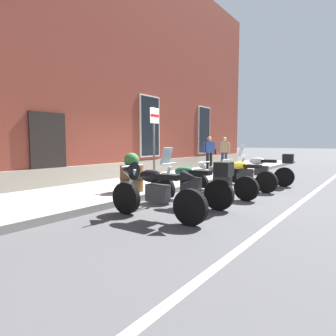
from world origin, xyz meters
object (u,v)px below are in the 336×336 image
pedestrian_blue_top (209,151)px  motorcycle_silver_touring (264,169)px  motorcycle_grey_naked (220,180)px  motorcycle_green_touring (193,182)px  parking_sign (154,135)px  barrel_planter (132,175)px  motorcycle_yellow_naked (243,175)px  motorcycle_black_sport (152,189)px  pedestrian_tan_coat (224,151)px

pedestrian_blue_top → motorcycle_silver_touring: bearing=-129.4°
pedestrian_blue_top → motorcycle_grey_naked: bearing=-149.3°
motorcycle_green_touring → motorcycle_grey_naked: (1.35, 0.00, -0.08)m
pedestrian_blue_top → parking_sign: (-6.11, -1.46, 0.63)m
motorcycle_green_touring → barrel_planter: 1.95m
motorcycle_yellow_naked → motorcycle_silver_touring: bearing=-7.1°
motorcycle_yellow_naked → pedestrian_blue_top: (4.42, 3.52, 0.56)m
motorcycle_grey_naked → motorcycle_silver_touring: 2.84m
pedestrian_blue_top → barrel_planter: (-7.15, -1.54, -0.45)m
pedestrian_blue_top → parking_sign: size_ratio=0.68×
motorcycle_black_sport → barrel_planter: 2.29m
pedestrian_blue_top → motorcycle_green_touring: bearing=-154.2°
motorcycle_silver_touring → pedestrian_tan_coat: bearing=40.0°
motorcycle_yellow_naked → barrel_planter: barrel_planter is taller
motorcycle_yellow_naked → motorcycle_green_touring: bearing=179.3°
pedestrian_blue_top → barrel_planter: bearing=-167.8°
barrel_planter → pedestrian_tan_coat: bearing=8.4°
motorcycle_grey_naked → motorcycle_yellow_naked: same height
motorcycle_grey_naked → pedestrian_tan_coat: 7.51m
barrel_planter → motorcycle_black_sport: bearing=-126.5°
motorcycle_black_sport → parking_sign: size_ratio=0.92×
motorcycle_green_touring → barrel_planter: motorcycle_green_touring is taller
motorcycle_black_sport → motorcycle_green_touring: bearing=-4.6°
motorcycle_silver_touring → pedestrian_blue_top: size_ratio=1.37×
pedestrian_tan_coat → parking_sign: bearing=-171.1°
motorcycle_black_sport → motorcycle_grey_naked: 2.66m
motorcycle_black_sport → barrel_planter: size_ratio=2.08×
motorcycle_grey_naked → motorcycle_yellow_naked: size_ratio=0.98×
motorcycle_black_sport → parking_sign: (2.40, 1.92, 1.08)m
motorcycle_silver_touring → pedestrian_tan_coat: (3.97, 3.34, 0.46)m
motorcycle_silver_touring → barrel_planter: bearing=152.4°
motorcycle_silver_touring → pedestrian_blue_top: bearing=50.6°
motorcycle_black_sport → pedestrian_tan_coat: (9.45, 3.03, 0.45)m
pedestrian_tan_coat → barrel_planter: (-8.09, -1.19, -0.44)m
pedestrian_tan_coat → barrel_planter: size_ratio=1.54×
motorcycle_green_touring → pedestrian_tan_coat: bearing=21.0°
motorcycle_grey_naked → barrel_planter: 2.34m
motorcycle_black_sport → motorcycle_yellow_naked: size_ratio=1.03×
motorcycle_silver_touring → motorcycle_black_sport: bearing=176.8°
motorcycle_yellow_naked → barrel_planter: size_ratio=2.02×
motorcycle_black_sport → pedestrian_blue_top: size_ratio=1.35×
motorcycle_black_sport → motorcycle_silver_touring: bearing=-3.2°
motorcycle_green_touring → parking_sign: bearing=61.5°
motorcycle_grey_naked → pedestrian_blue_top: bearing=30.7°
pedestrian_tan_coat → parking_sign: (-7.05, -1.11, 0.63)m
motorcycle_silver_touring → motorcycle_yellow_naked: bearing=172.9°
motorcycle_grey_naked → parking_sign: bearing=97.0°
motorcycle_black_sport → parking_sign: 3.26m
barrel_planter → motorcycle_grey_naked: bearing=-56.4°
motorcycle_yellow_naked → pedestrian_blue_top: 5.67m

